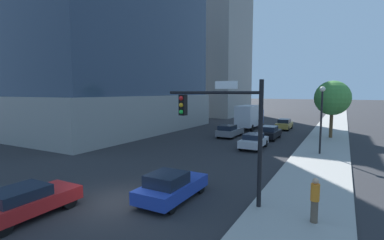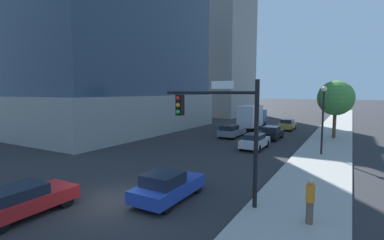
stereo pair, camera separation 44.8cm
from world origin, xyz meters
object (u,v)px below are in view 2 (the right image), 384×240
Objects in this scene: traffic_light_pole at (220,119)px; car_gold at (287,124)px; car_red at (23,200)px; pedestrian_orange_shirt at (310,201)px; car_silver at (255,141)px; car_blue at (168,186)px; street_lamp at (323,110)px; construction_building at (215,38)px; car_gray at (232,131)px; car_black at (271,133)px; street_tree at (336,98)px; box_truck at (252,116)px.

traffic_light_pole is 28.67m from car_gold.
car_red is 2.33× the size of pedestrian_orange_shirt.
traffic_light_pole is 13.88m from car_silver.
car_blue is (0.00, -29.31, -0.05)m from car_gold.
pedestrian_orange_shirt is at bearing -86.75° from street_lamp.
pedestrian_orange_shirt is (26.14, -46.76, -16.25)m from construction_building.
car_black is at bearing 12.74° from car_gray.
car_gold reaches higher than car_red.
street_tree is 24.89m from car_blue.
pedestrian_orange_shirt is at bearing -60.22° from car_gray.
car_black is at bearing -56.61° from box_truck.
construction_building is 43.83m from street_lamp.
traffic_light_pole is at bearing 173.58° from pedestrian_orange_shirt.
street_tree is at bearing 87.49° from street_lamp.
car_gold is at bearing 137.92° from street_tree.
car_blue reaches higher than car_silver.
pedestrian_orange_shirt reaches higher than car_blue.
construction_building reaches higher than pedestrian_orange_shirt.
street_lamp is at bearing -52.11° from box_truck.
car_gold is at bearing 90.00° from car_blue.
street_tree reaches higher than car_black.
street_lamp is 0.88× the size of street_tree.
car_black is at bearing -90.00° from car_gold.
car_blue is at bearing -90.00° from car_silver.
street_lamp is 1.25× the size of car_gray.
car_black is 2.46× the size of pedestrian_orange_shirt.
box_truck is at bearing -152.59° from car_gold.
street_lamp is 11.76m from car_gray.
construction_building is at bearing 118.81° from car_gray.
pedestrian_orange_shirt reaches higher than car_black.
traffic_light_pole is at bearing 21.54° from car_blue.
traffic_light_pole is at bearing -85.24° from car_gold.
construction_building is 10.07× the size of car_silver.
pedestrian_orange_shirt is at bearing -6.42° from traffic_light_pole.
traffic_light_pole reaches higher than pedestrian_orange_shirt.
street_lamp is at bearing -92.51° from street_tree.
car_gold is 1.00× the size of car_red.
car_red is at bearing -140.85° from traffic_light_pole.
construction_building is 29.69m from box_truck.
traffic_light_pole is at bearing -75.51° from box_truck.
box_truck is 28.69m from pedestrian_orange_shirt.
traffic_light_pole is 19.93m from car_gray.
car_silver is 19.28m from car_red.
pedestrian_orange_shirt is (4.08, -0.46, -2.95)m from traffic_light_pole.
street_tree is 9.06m from car_gold.
car_red is at bearing -99.97° from car_black.
construction_building is 6.11× the size of box_truck.
car_black is at bearing 90.00° from car_blue.
street_lamp is 1.26× the size of car_black.
traffic_light_pole reaches higher than car_black.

